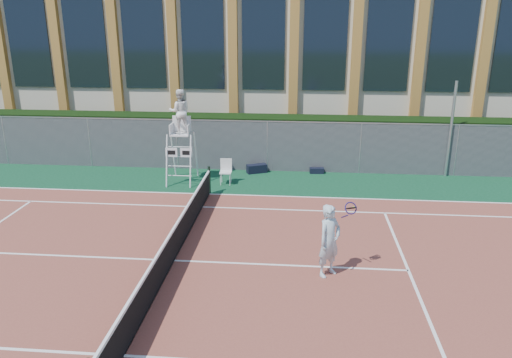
# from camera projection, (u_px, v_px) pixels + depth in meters

# --- Properties ---
(ground) EXTENTS (120.00, 120.00, 0.00)m
(ground) POSITION_uv_depth(u_px,v_px,m) (174.00, 262.00, 13.89)
(ground) COLOR #233814
(apron) EXTENTS (36.00, 20.00, 0.01)m
(apron) POSITION_uv_depth(u_px,v_px,m) (182.00, 246.00, 14.84)
(apron) COLOR #0C391F
(apron) RESTS_ON ground
(tennis_court) EXTENTS (23.77, 10.97, 0.02)m
(tennis_court) POSITION_uv_depth(u_px,v_px,m) (174.00, 261.00, 13.89)
(tennis_court) COLOR brown
(tennis_court) RESTS_ON apron
(tennis_net) EXTENTS (0.10, 11.30, 1.10)m
(tennis_net) POSITION_uv_depth(u_px,v_px,m) (173.00, 244.00, 13.73)
(tennis_net) COLOR black
(tennis_net) RESTS_ON ground
(fence) EXTENTS (40.00, 0.06, 2.20)m
(fence) POSITION_uv_depth(u_px,v_px,m) (222.00, 146.00, 21.88)
(fence) COLOR #595E60
(fence) RESTS_ON ground
(hedge) EXTENTS (40.00, 1.40, 2.20)m
(hedge) POSITION_uv_depth(u_px,v_px,m) (226.00, 139.00, 23.02)
(hedge) COLOR black
(hedge) RESTS_ON ground
(building) EXTENTS (45.00, 10.60, 8.22)m
(building) POSITION_uv_depth(u_px,v_px,m) (245.00, 58.00, 29.59)
(building) COLOR beige
(building) RESTS_ON ground
(steel_pole) EXTENTS (0.12, 0.12, 4.03)m
(steel_pole) POSITION_uv_depth(u_px,v_px,m) (451.00, 130.00, 20.68)
(steel_pole) COLOR #9EA0A5
(steel_pole) RESTS_ON ground
(umpire_chair) EXTENTS (1.07, 1.65, 3.84)m
(umpire_chair) POSITION_uv_depth(u_px,v_px,m) (180.00, 114.00, 19.81)
(umpire_chair) COLOR white
(umpire_chair) RESTS_ON ground
(plastic_chair) EXTENTS (0.48, 0.48, 1.01)m
(plastic_chair) POSITION_uv_depth(u_px,v_px,m) (226.00, 169.00, 20.22)
(plastic_chair) COLOR silver
(plastic_chair) RESTS_ON apron
(sports_bag_near) EXTENTS (0.93, 0.66, 0.37)m
(sports_bag_near) POSITION_uv_depth(u_px,v_px,m) (257.00, 169.00, 21.70)
(sports_bag_near) COLOR black
(sports_bag_near) RESTS_ON apron
(sports_bag_far) EXTENTS (0.62, 0.31, 0.24)m
(sports_bag_far) POSITION_uv_depth(u_px,v_px,m) (317.00, 171.00, 21.64)
(sports_bag_far) COLOR black
(sports_bag_far) RESTS_ON apron
(tennis_player) EXTENTS (1.13, 0.89, 1.95)m
(tennis_player) POSITION_uv_depth(u_px,v_px,m) (329.00, 241.00, 12.84)
(tennis_player) COLOR silver
(tennis_player) RESTS_ON tennis_court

